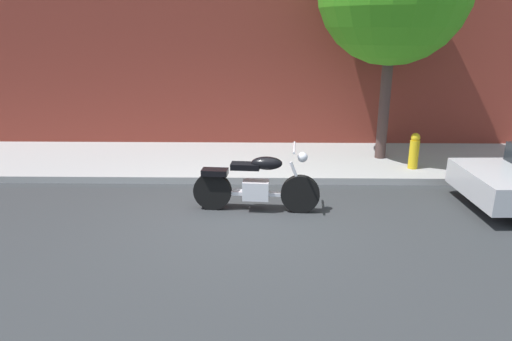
{
  "coord_description": "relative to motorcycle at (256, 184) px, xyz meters",
  "views": [
    {
      "loc": [
        0.37,
        -6.92,
        3.03
      ],
      "look_at": [
        0.25,
        0.31,
        0.72
      ],
      "focal_mm": 31.9,
      "sensor_mm": 36.0,
      "label": 1
    }
  ],
  "objects": [
    {
      "name": "motorcycle",
      "position": [
        0.0,
        0.0,
        0.0
      ],
      "size": [
        2.15,
        0.7,
        1.15
      ],
      "color": "black",
      "rests_on": "ground"
    },
    {
      "name": "sidewalk",
      "position": [
        -0.25,
        2.77,
        -0.4
      ],
      "size": [
        23.49,
        2.87,
        0.14
      ],
      "primitive_type": "cube",
      "color": "#9F9F9F",
      "rests_on": "ground"
    },
    {
      "name": "fire_hydrant",
      "position": [
        3.29,
        2.04,
        -0.02
      ],
      "size": [
        0.2,
        0.2,
        0.91
      ],
      "color": "gold",
      "rests_on": "ground"
    },
    {
      "name": "ground_plane",
      "position": [
        -0.25,
        -0.32,
        -0.47
      ],
      "size": [
        60.0,
        60.0,
        0.0
      ],
      "primitive_type": "plane",
      "color": "#303335"
    }
  ]
}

